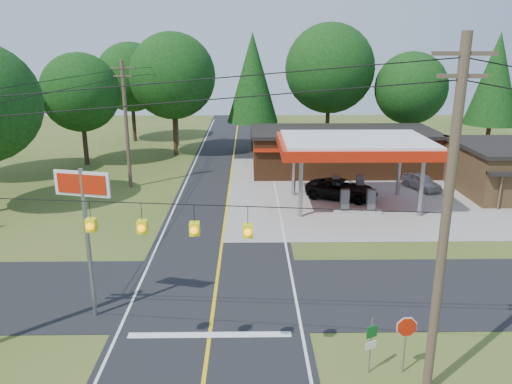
{
  "coord_description": "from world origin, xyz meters",
  "views": [
    {
      "loc": [
        1.59,
        -21.02,
        11.16
      ],
      "look_at": [
        2.0,
        7.0,
        2.8
      ],
      "focal_mm": 35.0,
      "sensor_mm": 36.0,
      "label": 1
    }
  ],
  "objects_px": {
    "big_stop_sign": "(85,210)",
    "octagonal_stop_sign": "(406,332)",
    "suv_car": "(342,189)",
    "sedan_car": "(422,182)",
    "gas_canopy": "(355,147)"
  },
  "relations": [
    {
      "from": "sedan_car",
      "to": "suv_car",
      "type": "bearing_deg",
      "value": -179.06
    },
    {
      "from": "sedan_car",
      "to": "gas_canopy",
      "type": "bearing_deg",
      "value": -166.87
    },
    {
      "from": "suv_car",
      "to": "sedan_car",
      "type": "bearing_deg",
      "value": -45.97
    },
    {
      "from": "big_stop_sign",
      "to": "octagonal_stop_sign",
      "type": "height_order",
      "value": "big_stop_sign"
    },
    {
      "from": "octagonal_stop_sign",
      "to": "sedan_car",
      "type": "bearing_deg",
      "value": 70.12
    },
    {
      "from": "suv_car",
      "to": "octagonal_stop_sign",
      "type": "height_order",
      "value": "octagonal_stop_sign"
    },
    {
      "from": "big_stop_sign",
      "to": "gas_canopy",
      "type": "bearing_deg",
      "value": 46.99
    },
    {
      "from": "gas_canopy",
      "to": "sedan_car",
      "type": "height_order",
      "value": "gas_canopy"
    },
    {
      "from": "gas_canopy",
      "to": "suv_car",
      "type": "height_order",
      "value": "gas_canopy"
    },
    {
      "from": "gas_canopy",
      "to": "sedan_car",
      "type": "bearing_deg",
      "value": 32.32
    },
    {
      "from": "sedan_car",
      "to": "octagonal_stop_sign",
      "type": "bearing_deg",
      "value": -129.07
    },
    {
      "from": "sedan_car",
      "to": "octagonal_stop_sign",
      "type": "relative_size",
      "value": 1.66
    },
    {
      "from": "suv_car",
      "to": "big_stop_sign",
      "type": "bearing_deg",
      "value": 164.63
    },
    {
      "from": "sedan_car",
      "to": "big_stop_sign",
      "type": "height_order",
      "value": "big_stop_sign"
    },
    {
      "from": "gas_canopy",
      "to": "sedan_car",
      "type": "distance_m",
      "value": 8.32
    }
  ]
}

